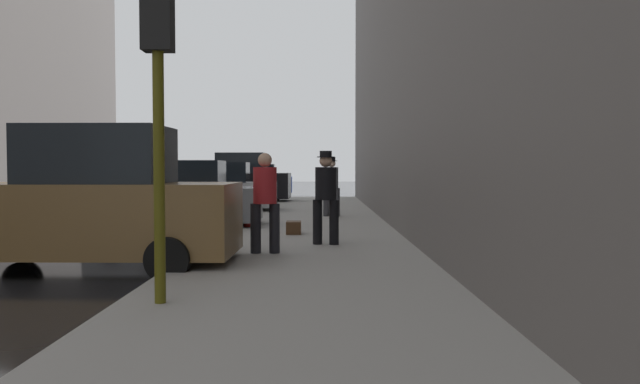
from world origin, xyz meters
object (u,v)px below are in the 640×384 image
Objects in this scene: pedestrian_with_beanie at (331,183)px; duffel_bag at (293,228)px; parked_bronze_suv at (90,205)px; parked_gray_coupe at (179,198)px; parked_black_suv at (238,181)px; traffic_light at (158,60)px; pedestrian_with_fedora at (326,193)px; parked_silver_sedan at (216,190)px; pedestrian_in_red_jacket at (265,197)px; fire_hydrant at (248,213)px; parked_blue_sedan at (254,181)px.

pedestrian_with_beanie is 5.14m from duffel_bag.
parked_gray_coupe is (0.00, 6.10, -0.18)m from parked_bronze_suv.
parked_black_suv is at bearing 90.00° from parked_gray_coupe.
traffic_light is 12.24m from pedestrian_with_beanie.
parked_gray_coupe is at bearing -90.00° from parked_black_suv.
pedestrian_with_fedora is (1.84, 5.12, -1.62)m from traffic_light.
parked_black_suv is 15.90m from pedestrian_with_fedora.
pedestrian_with_fedora is at bearing -69.00° from parked_silver_sedan.
parked_gray_coupe is 5.82m from pedestrian_in_red_jacket.
fire_hydrant is at bearing 125.55° from duffel_bag.
traffic_light is (0.05, -8.64, 2.26)m from fire_hydrant.
parked_gray_coupe reaches higher than fire_hydrant.
traffic_light reaches higher than parked_blue_sedan.
pedestrian_in_red_jacket is (0.84, -4.74, 0.61)m from fire_hydrant.
parked_black_suv is at bearing 99.01° from pedestrian_in_red_jacket.
pedestrian_with_beanie is (2.07, 11.95, -1.62)m from traffic_light.
parked_blue_sedan is 2.39× the size of pedestrian_with_fedora.
pedestrian_in_red_jacket is (2.64, -5.17, 0.26)m from parked_gray_coupe.
parked_black_suv is 12.09m from fire_hydrant.
parked_silver_sedan is (0.00, 11.75, -0.18)m from parked_bronze_suv.
parked_silver_sedan is at bearing 90.00° from parked_bronze_suv.
parked_gray_coupe is 0.91× the size of parked_black_suv.
parked_silver_sedan is 14.97m from traffic_light.
parked_black_suv is at bearing 90.00° from parked_bronze_suv.
pedestrian_with_fedora is at bearing 30.06° from parked_bronze_suv.
traffic_light reaches higher than parked_black_suv.
parked_gray_coupe is 18.15m from parked_blue_sedan.
pedestrian_with_beanie is (3.93, 2.88, 0.29)m from parked_gray_coupe.
parked_bronze_suv is 17.60m from parked_black_suv.
pedestrian_with_fedora reaches higher than parked_silver_sedan.
fire_hydrant is (1.80, -18.59, -0.35)m from parked_blue_sedan.
parked_silver_sedan is 6.36m from fire_hydrant.
parked_bronze_suv is at bearing 121.89° from traffic_light.
pedestrian_with_beanie is at bearing -65.53° from parked_black_suv.
pedestrian_with_fedora is 4.04× the size of duffel_bag.
parked_gray_coupe and parked_blue_sedan have the same top height.
parked_black_suv is (-0.00, 17.60, 0.00)m from parked_bronze_suv.
parked_bronze_suv reaches higher than parked_blue_sedan.
parked_gray_coupe is at bearing 166.43° from fire_hydrant.
parked_silver_sedan is at bearing -90.00° from parked_blue_sedan.
parked_gray_coupe is at bearing -90.00° from parked_blue_sedan.
duffel_bag is at bearing 110.40° from pedestrian_with_fedora.
parked_bronze_suv reaches higher than parked_silver_sedan.
parked_blue_sedan is 18.68m from fire_hydrant.
pedestrian_with_fedora is 2.15m from duffel_bag.
parked_gray_coupe is 11.51m from parked_black_suv.
traffic_light reaches higher than pedestrian_with_fedora.
traffic_light is (1.85, -20.58, 1.73)m from parked_black_suv.
fire_hydrant is at bearing 72.33° from parked_bronze_suv.
parked_bronze_suv is 2.61× the size of pedestrian_with_fedora.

